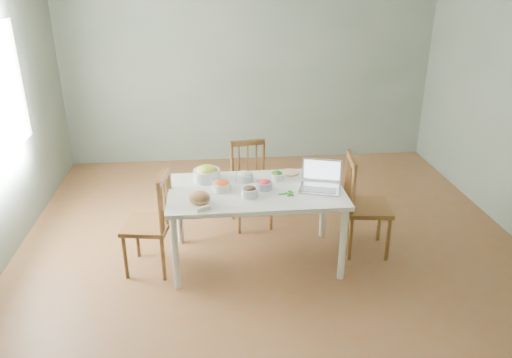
{
  "coord_description": "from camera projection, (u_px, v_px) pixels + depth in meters",
  "views": [
    {
      "loc": [
        -0.57,
        -4.19,
        2.57
      ],
      "look_at": [
        -0.18,
        -0.19,
        0.83
      ],
      "focal_mm": 34.67,
      "sensor_mm": 36.0,
      "label": 1
    }
  ],
  "objects": [
    {
      "name": "chair_right",
      "position": [
        368.0,
        205.0,
        4.67
      ],
      "size": [
        0.46,
        0.48,
        0.98
      ],
      "primitive_type": null,
      "rotation": [
        0.0,
        0.0,
        1.46
      ],
      "color": "#4B3117",
      "rests_on": "floor"
    },
    {
      "name": "chair_left",
      "position": [
        147.0,
        222.0,
        4.38
      ],
      "size": [
        0.46,
        0.48,
        0.95
      ],
      "primitive_type": null,
      "rotation": [
        0.0,
        0.0,
        -1.74
      ],
      "color": "#4B3117",
      "rests_on": "floor"
    },
    {
      "name": "basil_bunch",
      "position": [
        286.0,
        193.0,
        4.31
      ],
      "size": [
        0.17,
        0.17,
        0.02
      ],
      "primitive_type": null,
      "color": "#177116",
      "rests_on": "dining_table"
    },
    {
      "name": "bowl_carrot",
      "position": [
        222.0,
        186.0,
        4.37
      ],
      "size": [
        0.18,
        0.18,
        0.09
      ],
      "primitive_type": null,
      "rotation": [
        0.0,
        0.0,
        0.08
      ],
      "color": "#C9470C",
      "rests_on": "dining_table"
    },
    {
      "name": "flatbread",
      "position": [
        290.0,
        173.0,
        4.75
      ],
      "size": [
        0.22,
        0.22,
        0.02
      ],
      "primitive_type": "cylinder",
      "rotation": [
        0.0,
        0.0,
        -0.31
      ],
      "color": "beige",
      "rests_on": "dining_table"
    },
    {
      "name": "bowl_onion",
      "position": [
        244.0,
        176.0,
        4.57
      ],
      "size": [
        0.21,
        0.21,
        0.09
      ],
      "primitive_type": null,
      "rotation": [
        0.0,
        0.0,
        -0.35
      ],
      "color": "silver",
      "rests_on": "dining_table"
    },
    {
      "name": "bowl_squash",
      "position": [
        207.0,
        173.0,
        4.56
      ],
      "size": [
        0.28,
        0.28,
        0.14
      ],
      "primitive_type": null,
      "rotation": [
        0.0,
        0.0,
        0.14
      ],
      "color": "#C0CC36",
      "rests_on": "dining_table"
    },
    {
      "name": "dining_table",
      "position": [
        256.0,
        225.0,
        4.56
      ],
      "size": [
        1.56,
        0.88,
        0.73
      ],
      "primitive_type": null,
      "color": "white",
      "rests_on": "floor"
    },
    {
      "name": "laptop",
      "position": [
        321.0,
        177.0,
        4.35
      ],
      "size": [
        0.43,
        0.39,
        0.25
      ],
      "primitive_type": null,
      "rotation": [
        0.0,
        0.0,
        -0.3
      ],
      "color": "silver",
      "rests_on": "dining_table"
    },
    {
      "name": "bowl_mushroom",
      "position": [
        250.0,
        192.0,
        4.25
      ],
      "size": [
        0.17,
        0.17,
        0.09
      ],
      "primitive_type": null,
      "rotation": [
        0.0,
        0.0,
        -0.19
      ],
      "color": "black",
      "rests_on": "dining_table"
    },
    {
      "name": "wall_front",
      "position": [
        352.0,
        281.0,
        2.08
      ],
      "size": [
        5.0,
        0.0,
        2.7
      ],
      "primitive_type": "cube",
      "color": "gray",
      "rests_on": "ground"
    },
    {
      "name": "floor",
      "position": [
        272.0,
        247.0,
        4.9
      ],
      "size": [
        5.0,
        5.0,
        0.0
      ],
      "primitive_type": "cube",
      "color": "brown",
      "rests_on": "ground"
    },
    {
      "name": "bowl_redpep",
      "position": [
        264.0,
        184.0,
        4.4
      ],
      "size": [
        0.15,
        0.15,
        0.09
      ],
      "primitive_type": null,
      "rotation": [
        0.0,
        0.0,
        0.01
      ],
      "color": "red",
      "rests_on": "dining_table"
    },
    {
      "name": "chair_far",
      "position": [
        252.0,
        186.0,
        5.16
      ],
      "size": [
        0.45,
        0.43,
        0.9
      ],
      "primitive_type": null,
      "rotation": [
        0.0,
        0.0,
        0.14
      ],
      "color": "#4B3117",
      "rests_on": "floor"
    },
    {
      "name": "wall_back",
      "position": [
        250.0,
        64.0,
        6.64
      ],
      "size": [
        5.0,
        0.0,
        2.7
      ],
      "primitive_type": "cube",
      "color": "gray",
      "rests_on": "ground"
    },
    {
      "name": "bowl_broccoli",
      "position": [
        277.0,
        175.0,
        4.6
      ],
      "size": [
        0.16,
        0.16,
        0.08
      ],
      "primitive_type": null,
      "rotation": [
        0.0,
        0.0,
        0.22
      ],
      "color": "black",
      "rests_on": "dining_table"
    },
    {
      "name": "butter_stick",
      "position": [
        204.0,
        208.0,
        4.03
      ],
      "size": [
        0.13,
        0.08,
        0.03
      ],
      "primitive_type": "cube",
      "rotation": [
        0.0,
        0.0,
        0.37
      ],
      "color": "beige",
      "rests_on": "dining_table"
    },
    {
      "name": "bread_boule",
      "position": [
        200.0,
        198.0,
        4.12
      ],
      "size": [
        0.2,
        0.2,
        0.11
      ],
      "primitive_type": "ellipsoid",
      "rotation": [
        0.0,
        0.0,
        0.19
      ],
      "color": "#AE7A47",
      "rests_on": "dining_table"
    }
  ]
}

